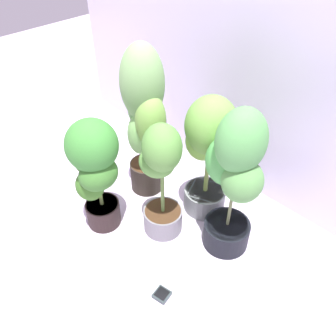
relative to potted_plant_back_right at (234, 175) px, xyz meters
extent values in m
plane|color=silver|center=(-0.34, -0.33, -0.54)|extent=(8.00, 8.00, 0.00)
cube|color=silver|center=(-0.34, 0.52, 0.46)|extent=(3.20, 0.01, 2.00)
cylinder|color=black|center=(0.01, 0.00, -0.46)|extent=(0.27, 0.27, 0.16)
cylinder|color=#3B3423|center=(0.01, 0.00, -0.38)|extent=(0.25, 0.25, 0.02)
cylinder|color=#667147|center=(0.01, 0.00, -0.04)|extent=(0.02, 0.02, 0.67)
ellipsoid|color=#52984E|center=(0.01, 0.00, 0.22)|extent=(0.27, 0.30, 0.35)
ellipsoid|color=#4CA04B|center=(-0.06, 0.02, 0.04)|extent=(0.28, 0.27, 0.28)
ellipsoid|color=#56904A|center=(0.07, -0.03, 0.01)|extent=(0.22, 0.22, 0.23)
cylinder|color=slate|center=(-0.34, -0.19, -0.46)|extent=(0.24, 0.24, 0.15)
cylinder|color=#422A19|center=(-0.34, -0.19, -0.39)|extent=(0.22, 0.22, 0.02)
cylinder|color=#5D7D3E|center=(-0.34, -0.19, -0.11)|extent=(0.02, 0.02, 0.54)
ellipsoid|color=#568C3F|center=(-0.34, -0.19, 0.09)|extent=(0.32, 0.31, 0.27)
ellipsoid|color=#5D9644|center=(-0.40, -0.16, -0.05)|extent=(0.30, 0.29, 0.17)
cylinder|color=slate|center=(-0.28, 0.14, -0.46)|extent=(0.27, 0.27, 0.15)
cylinder|color=#3D2F1A|center=(-0.28, 0.14, -0.39)|extent=(0.25, 0.25, 0.02)
cylinder|color=olive|center=(-0.28, 0.14, -0.11)|extent=(0.03, 0.03, 0.56)
ellipsoid|color=#689D43|center=(-0.28, 0.14, 0.11)|extent=(0.42, 0.42, 0.36)
ellipsoid|color=#6FA540|center=(-0.34, 0.16, -0.04)|extent=(0.28, 0.28, 0.26)
cylinder|color=#2E261F|center=(-0.69, 0.00, -0.43)|extent=(0.23, 0.23, 0.21)
cylinder|color=#402917|center=(-0.69, 0.00, -0.33)|extent=(0.21, 0.21, 0.02)
cylinder|color=#57804A|center=(-0.69, 0.00, 0.01)|extent=(0.02, 0.02, 0.67)
ellipsoid|color=#7BA865|center=(-0.69, 0.00, 0.27)|extent=(0.36, 0.36, 0.48)
ellipsoid|color=#74AB62|center=(-0.76, 0.02, 0.09)|extent=(0.21, 0.21, 0.35)
ellipsoid|color=#81B251|center=(-0.61, -0.02, 0.06)|extent=(0.26, 0.26, 0.36)
ellipsoid|color=#7EB765|center=(-0.68, -0.05, -0.06)|extent=(0.19, 0.20, 0.29)
cylinder|color=black|center=(-0.64, -0.42, -0.46)|extent=(0.21, 0.21, 0.16)
cylinder|color=#3A3724|center=(-0.64, -0.42, -0.39)|extent=(0.19, 0.19, 0.02)
cylinder|color=olive|center=(-0.64, -0.42, -0.12)|extent=(0.02, 0.02, 0.51)
ellipsoid|color=#397F33|center=(-0.64, -0.42, 0.07)|extent=(0.39, 0.38, 0.30)
ellipsoid|color=#43702B|center=(-0.73, -0.40, -0.06)|extent=(0.22, 0.24, 0.25)
ellipsoid|color=#3A6F2C|center=(-0.58, -0.44, -0.08)|extent=(0.20, 0.23, 0.19)
ellipsoid|color=#3A6C25|center=(-0.63, -0.48, -0.17)|extent=(0.22, 0.22, 0.19)
cube|color=#2D393A|center=(0.00, -0.52, -0.53)|extent=(0.09, 0.09, 0.02)
cube|color=black|center=(0.00, -0.52, -0.51)|extent=(0.07, 0.07, 0.00)
cylinder|color=black|center=(-0.97, -0.20, -0.53)|extent=(0.18, 0.18, 0.03)
cylinder|color=#9C97A8|center=(-0.97, -0.20, -0.46)|extent=(0.02, 0.02, 0.11)
sphere|color=#9C97A8|center=(-0.97, -0.20, -0.29)|extent=(0.27, 0.27, 0.23)
camera|label=1|loc=(0.72, -1.20, 1.19)|focal=37.44mm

